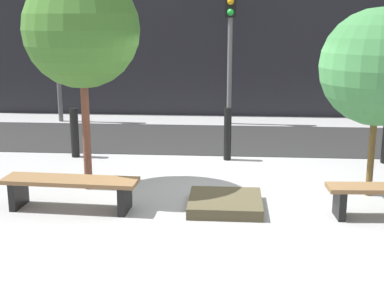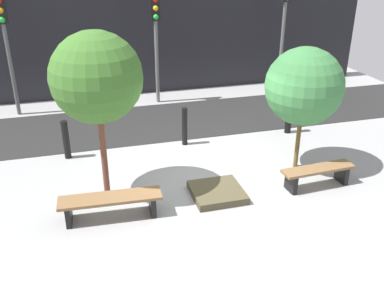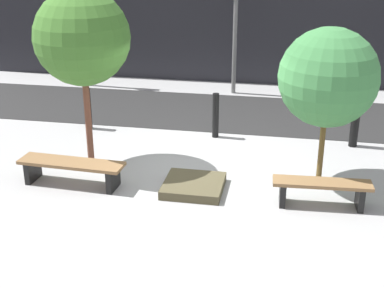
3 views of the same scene
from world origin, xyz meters
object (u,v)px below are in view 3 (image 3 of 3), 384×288
Objects in this scene: bollard_far_left at (88,109)px; traffic_light_west at (80,2)px; bench_right at (322,189)px; tree_behind_left_bench at (82,38)px; bench_left at (72,168)px; bollard_center at (355,124)px; bollard_left at (216,115)px; planter_bed at (194,186)px; tree_behind_right_bench at (328,78)px; traffic_light_mid_west at (236,8)px.

traffic_light_west is at bearing 112.01° from bollard_far_left.
tree_behind_left_bench reaches higher than bench_right.
bench_right is 0.47× the size of traffic_light_west.
bollard_center is at bearing 32.14° from bench_left.
tree_behind_left_bench is at bearing -68.00° from traffic_light_west.
bollard_far_left is at bearing 180.00° from bollard_left.
planter_bed is 0.30× the size of traffic_light_west.
traffic_light_west reaches higher than planter_bed.
bollard_far_left is 6.06m from bollard_center.
bollard_center is (3.03, 0.00, 0.01)m from bollard_left.
tree_behind_right_bench is (2.24, 0.76, 1.92)m from planter_bed.
tree_behind_right_bench is 5.82m from bollard_far_left.
tree_behind_right_bench is 8.73m from traffic_light_west.
planter_bed is 6.73m from traffic_light_mid_west.
traffic_light_mid_west is at bearing -0.00° from traffic_light_west.
bollard_left is at bearing -90.00° from traffic_light_mid_west.
tree_behind_right_bench is (0.00, 0.96, 1.67)m from bench_right.
traffic_light_west reaches higher than bollard_center.
bollard_left is at bearing -38.70° from traffic_light_west.
tree_behind_left_bench is at bearing -159.61° from bollard_center.
bench_right is at bearing -105.14° from bollard_center.
traffic_light_west is (-4.48, 3.59, 1.96)m from bollard_left.
tree_behind_left_bench reaches higher than bollard_center.
bollard_center is at bearing 71.72° from bench_right.
bench_left is 4.87m from tree_behind_right_bench.
bench_left is 1.91× the size of bollard_center.
bollard_center reaches higher than bollard_far_left.
traffic_light_mid_west reaches higher than bollard_far_left.
tree_behind_right_bench is 2.93× the size of bollard_far_left.
bench_left is 4.48m from bench_right.
planter_bed is at bearing 171.76° from bench_right.
traffic_light_mid_west is (4.48, -0.00, -0.06)m from traffic_light_west.
tree_behind_left_bench is at bearing 180.00° from tree_behind_right_bench.
traffic_light_west is (-2.24, 6.51, 2.13)m from bench_left.
bollard_center is (5.27, 1.96, -2.02)m from tree_behind_left_bench.
planter_bed is 1.08× the size of bollard_far_left.
planter_bed is 8.10m from traffic_light_west.
traffic_light_west is (-2.24, 5.55, -0.07)m from tree_behind_left_bench.
bench_right is at bearing -52.53° from bollard_left.
bench_right is 5.09m from tree_behind_left_bench.
traffic_light_mid_west is (2.24, 6.51, 2.07)m from bench_left.
traffic_light_mid_west is at bearing 105.84° from bench_right.
tree_behind_left_bench is at bearing -111.98° from traffic_light_mid_west.
traffic_light_west is at bearing 125.37° from planter_bed.
traffic_light_west reaches higher than bench_left.
bollard_left is 3.03m from bollard_center.
traffic_light_west is at bearing 132.76° from bench_right.
traffic_light_west reaches higher than traffic_light_mid_west.
traffic_light_mid_west reaches higher than bollard_left.
tree_behind_right_bench reaches higher than bollard_far_left.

